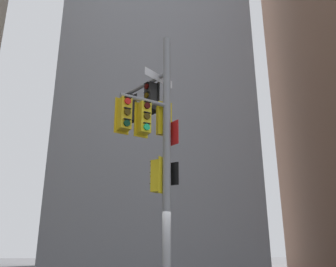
% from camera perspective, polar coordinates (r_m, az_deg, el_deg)
% --- Properties ---
extents(building_mid_block, '(15.55, 15.55, 45.61)m').
position_cam_1_polar(building_mid_block, '(38.77, -2.75, 15.29)').
color(building_mid_block, '#9399A3').
rests_on(building_mid_block, ground).
extents(signal_pole_assembly, '(2.06, 2.97, 8.46)m').
position_cam_1_polar(signal_pole_assembly, '(11.49, -2.40, -0.22)').
color(signal_pole_assembly, gray).
rests_on(signal_pole_assembly, ground).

